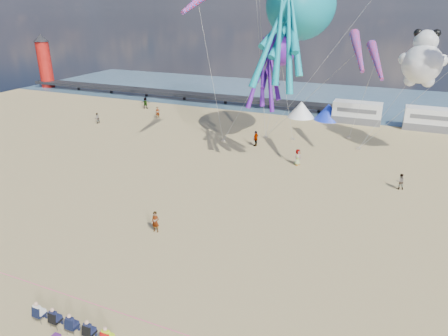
# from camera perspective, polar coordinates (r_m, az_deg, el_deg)

# --- Properties ---
(ground) EXTENTS (120.00, 120.00, 0.00)m
(ground) POSITION_cam_1_polar(r_m,az_deg,el_deg) (26.21, -4.94, -14.13)
(ground) COLOR tan
(ground) RESTS_ON ground
(water) EXTENTS (120.00, 120.00, 0.00)m
(water) POSITION_cam_1_polar(r_m,az_deg,el_deg) (75.85, 14.92, 9.56)
(water) COLOR #3D5E75
(water) RESTS_ON ground
(pier) EXTENTS (60.00, 3.00, 0.50)m
(pier) POSITION_cam_1_polar(r_m,az_deg,el_deg) (74.72, -8.47, 10.64)
(pier) COLOR black
(pier) RESTS_ON ground
(lighthouse) EXTENTS (2.60, 2.60, 9.00)m
(lighthouse) POSITION_cam_1_polar(r_m,az_deg,el_deg) (91.76, -24.20, 13.31)
(lighthouse) COLOR #A5140F
(lighthouse) RESTS_ON ground
(motorhome_0) EXTENTS (6.60, 2.50, 3.00)m
(motorhome_0) POSITION_cam_1_polar(r_m,az_deg,el_deg) (60.34, 18.45, 7.54)
(motorhome_0) COLOR silver
(motorhome_0) RESTS_ON ground
(motorhome_1) EXTENTS (6.60, 2.50, 3.00)m
(motorhome_1) POSITION_cam_1_polar(r_m,az_deg,el_deg) (60.42, 27.44, 6.20)
(motorhome_1) COLOR silver
(motorhome_1) RESTS_ON ground
(tent_white) EXTENTS (4.00, 4.00, 2.40)m
(tent_white) POSITION_cam_1_polar(r_m,az_deg,el_deg) (61.49, 10.96, 8.23)
(tent_white) COLOR white
(tent_white) RESTS_ON ground
(tent_blue) EXTENTS (4.00, 4.00, 2.40)m
(tent_blue) POSITION_cam_1_polar(r_m,az_deg,el_deg) (60.82, 14.66, 7.77)
(tent_blue) COLOR #1933CC
(tent_blue) RESTS_ON ground
(spectator_row) EXTENTS (6.10, 0.90, 1.30)m
(spectator_row) POSITION_cam_1_polar(r_m,az_deg,el_deg) (22.87, -20.85, -19.97)
(spectator_row) COLOR black
(spectator_row) RESTS_ON ground
(rope_line) EXTENTS (34.00, 0.03, 0.03)m
(rope_line) POSITION_cam_1_polar(r_m,az_deg,el_deg) (22.93, -11.12, -20.70)
(rope_line) COLOR #F2338C
(rope_line) RESTS_ON ground
(standing_person) EXTENTS (0.62, 0.43, 1.63)m
(standing_person) POSITION_cam_1_polar(r_m,az_deg,el_deg) (29.90, -9.77, -7.59)
(standing_person) COLOR tan
(standing_person) RESTS_ON ground
(beachgoer_0) EXTENTS (0.68, 0.75, 1.73)m
(beachgoer_0) POSITION_cam_1_polar(r_m,az_deg,el_deg) (42.38, 10.47, 1.54)
(beachgoer_0) COLOR #7F6659
(beachgoer_0) RESTS_ON ground
(beachgoer_1) EXTENTS (0.85, 0.68, 1.50)m
(beachgoer_1) POSITION_cam_1_polar(r_m,az_deg,el_deg) (39.55, 23.87, -1.76)
(beachgoer_1) COLOR #7F6659
(beachgoer_1) RESTS_ON ground
(beachgoer_3) EXTENTS (0.89, 1.30, 1.86)m
(beachgoer_3) POSITION_cam_1_polar(r_m,az_deg,el_deg) (47.67, 4.57, 4.23)
(beachgoer_3) COLOR #7F6659
(beachgoer_3) RESTS_ON ground
(beachgoer_4) EXTENTS (1.17, 0.74, 1.86)m
(beachgoer_4) POSITION_cam_1_polar(r_m,az_deg,el_deg) (67.11, -11.15, 9.12)
(beachgoer_4) COLOR #7F6659
(beachgoer_4) RESTS_ON ground
(beachgoer_5) EXTENTS (1.63, 1.15, 1.70)m
(beachgoer_5) POSITION_cam_1_polar(r_m,az_deg,el_deg) (60.69, -9.46, 7.81)
(beachgoer_5) COLOR #7F6659
(beachgoer_5) RESTS_ON ground
(beachgoer_7) EXTENTS (0.66, 0.84, 1.51)m
(beachgoer_7) POSITION_cam_1_polar(r_m,az_deg,el_deg) (59.96, -17.67, 6.80)
(beachgoer_7) COLOR #7F6659
(beachgoer_7) RESTS_ON ground
(sandbag_a) EXTENTS (0.50, 0.35, 0.22)m
(sandbag_a) POSITION_cam_1_polar(r_m,az_deg,el_deg) (49.30, -0.10, 3.91)
(sandbag_a) COLOR gray
(sandbag_a) RESTS_ON ground
(sandbag_b) EXTENTS (0.50, 0.35, 0.22)m
(sandbag_b) POSITION_cam_1_polar(r_m,az_deg,el_deg) (50.66, 9.79, 4.08)
(sandbag_b) COLOR gray
(sandbag_b) RESTS_ON ground
(sandbag_c) EXTENTS (0.50, 0.35, 0.22)m
(sandbag_c) POSITION_cam_1_polar(r_m,az_deg,el_deg) (49.08, 18.68, 2.63)
(sandbag_c) COLOR gray
(sandbag_c) RESTS_ON ground
(sandbag_d) EXTENTS (0.50, 0.35, 0.22)m
(sandbag_d) POSITION_cam_1_polar(r_m,az_deg,el_deg) (52.94, 17.40, 4.17)
(sandbag_d) COLOR gray
(sandbag_d) RESTS_ON ground
(sandbag_e) EXTENTS (0.50, 0.35, 0.22)m
(sandbag_e) POSITION_cam_1_polar(r_m,az_deg,el_deg) (50.99, 5.94, 4.41)
(sandbag_e) COLOR gray
(sandbag_e) RESTS_ON ground
(kite_octopus_teal) EXTENTS (6.29, 12.45, 13.72)m
(kite_octopus_teal) POSITION_cam_1_polar(r_m,az_deg,el_deg) (45.84, 10.99, 21.86)
(kite_octopus_teal) COLOR #0E8594
(kite_octopus_purple) EXTENTS (6.27, 9.07, 9.54)m
(kite_octopus_purple) POSITION_cam_1_polar(r_m,az_deg,el_deg) (44.65, 7.93, 16.37)
(kite_octopus_purple) COLOR #4B1287
(kite_panda) EXTENTS (6.07, 5.86, 7.09)m
(kite_panda) POSITION_cam_1_polar(r_m,az_deg,el_deg) (49.14, 26.44, 13.17)
(kite_panda) COLOR white
(windsock_left) EXTENTS (1.45, 6.18, 6.13)m
(windsock_left) POSITION_cam_1_polar(r_m,az_deg,el_deg) (42.31, -3.78, 22.73)
(windsock_left) COLOR red
(windsock_mid) EXTENTS (2.83, 6.47, 6.46)m
(windsock_mid) POSITION_cam_1_polar(r_m,az_deg,el_deg) (44.27, 20.93, 14.10)
(windsock_mid) COLOR red
(windsock_right) EXTENTS (2.54, 5.74, 5.73)m
(windsock_right) POSITION_cam_1_polar(r_m,az_deg,el_deg) (37.91, 18.61, 15.50)
(windsock_right) COLOR red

